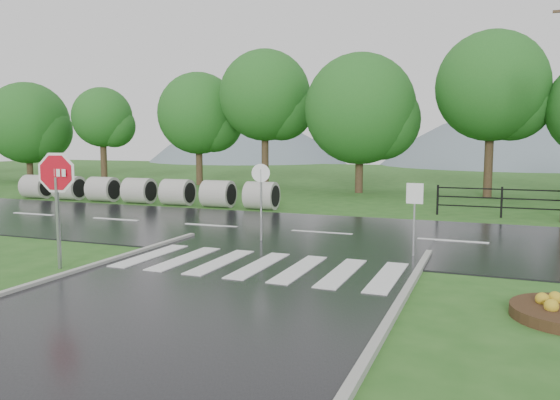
% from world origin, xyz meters
% --- Properties ---
extents(ground, '(120.00, 120.00, 0.00)m').
position_xyz_m(ground, '(0.00, 0.00, 0.00)').
color(ground, '#295C1E').
rests_on(ground, ground).
extents(main_road, '(90.00, 8.00, 0.04)m').
position_xyz_m(main_road, '(0.00, 10.00, 0.00)').
color(main_road, black).
rests_on(main_road, ground).
extents(crosswalk, '(6.50, 2.80, 0.02)m').
position_xyz_m(crosswalk, '(0.00, 5.00, 0.06)').
color(crosswalk, silver).
rests_on(crosswalk, ground).
extents(hills, '(102.00, 48.00, 48.00)m').
position_xyz_m(hills, '(3.49, 65.00, -15.54)').
color(hills, slate).
rests_on(hills, ground).
extents(treeline, '(83.20, 5.20, 10.00)m').
position_xyz_m(treeline, '(1.00, 24.00, 0.00)').
color(treeline, '#1B5A1C').
rests_on(treeline, ground).
extents(culvert_pipes, '(13.90, 1.20, 1.20)m').
position_xyz_m(culvert_pipes, '(-10.55, 15.00, 0.60)').
color(culvert_pipes, '#9E9B93').
rests_on(culvert_pipes, ground).
extents(stop_sign, '(1.26, 0.24, 2.87)m').
position_xyz_m(stop_sign, '(-4.28, 3.24, 1.99)').
color(stop_sign, '#939399').
rests_on(stop_sign, ground).
extents(reg_sign_small, '(0.42, 0.07, 1.90)m').
position_xyz_m(reg_sign_small, '(3.22, 7.39, 1.37)').
color(reg_sign_small, '#939399').
rests_on(reg_sign_small, ground).
extents(reg_sign_round, '(0.52, 0.15, 2.29)m').
position_xyz_m(reg_sign_round, '(-1.24, 8.00, 1.45)').
color(reg_sign_round, '#939399').
rests_on(reg_sign_round, ground).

